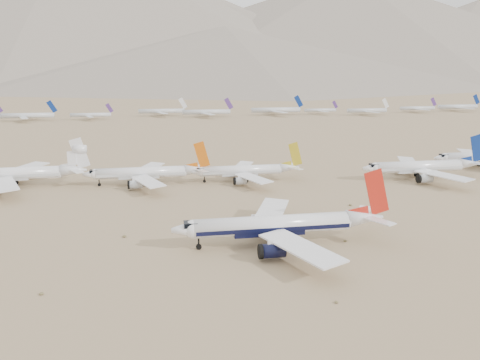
% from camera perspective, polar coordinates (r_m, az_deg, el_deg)
% --- Properties ---
extents(ground, '(7000.00, 7000.00, 0.00)m').
position_cam_1_polar(ground, '(112.90, 1.35, -8.60)').
color(ground, '#80674A').
rests_on(ground, ground).
extents(main_airliner, '(51.84, 50.63, 18.30)m').
position_cam_1_polar(main_airliner, '(115.50, 5.15, -5.47)').
color(main_airliner, white).
rests_on(main_airliner, ground).
extents(row2_navy_widebody, '(47.91, 46.85, 17.05)m').
position_cam_1_polar(row2_navy_widebody, '(195.70, 21.43, 1.52)').
color(row2_navy_widebody, white).
rests_on(row2_navy_widebody, ground).
extents(row2_gold_tail, '(41.06, 40.16, 14.62)m').
position_cam_1_polar(row2_gold_tail, '(178.74, 0.78, 1.17)').
color(row2_gold_tail, white).
rests_on(row2_gold_tail, ground).
extents(row2_orange_tail, '(43.97, 43.02, 15.69)m').
position_cam_1_polar(row2_orange_tail, '(176.83, -11.30, 0.87)').
color(row2_orange_tail, white).
rests_on(row2_orange_tail, ground).
extents(row2_white_trijet, '(50.02, 48.89, 17.73)m').
position_cam_1_polar(row2_white_trijet, '(187.75, -25.68, 0.74)').
color(row2_white_trijet, white).
rests_on(row2_white_trijet, ground).
extents(distant_storage_row, '(571.69, 61.92, 15.31)m').
position_cam_1_polar(distant_storage_row, '(411.15, -5.47, 8.27)').
color(distant_storage_row, silver).
rests_on(distant_storage_row, ground).
extents(mountain_range, '(7354.00, 3024.00, 470.00)m').
position_cam_1_polar(mountain_range, '(1759.00, -7.22, 18.40)').
color(mountain_range, slate).
rests_on(mountain_range, ground).
extents(foothills, '(4637.50, 1395.00, 155.00)m').
position_cam_1_polar(foothills, '(1321.29, 15.10, 14.29)').
color(foothills, slate).
rests_on(foothills, ground).
extents(desert_scrub, '(247.37, 121.67, 0.63)m').
position_cam_1_polar(desert_scrub, '(87.56, -2.56, -15.39)').
color(desert_scrub, brown).
rests_on(desert_scrub, ground).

